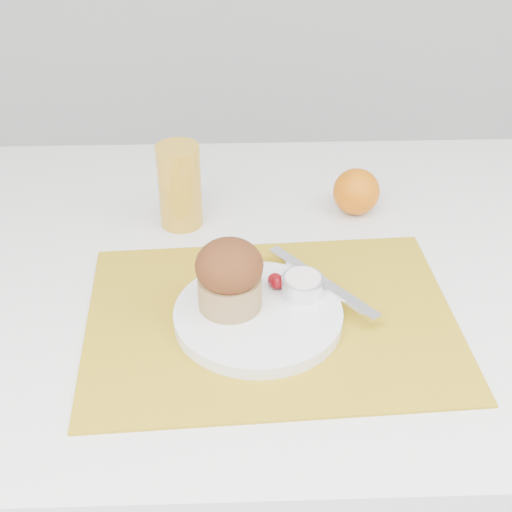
{
  "coord_description": "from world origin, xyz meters",
  "views": [
    {
      "loc": [
        -0.07,
        -0.78,
        1.34
      ],
      "look_at": [
        -0.04,
        -0.0,
        0.8
      ],
      "focal_mm": 50.0,
      "sensor_mm": 36.0,
      "label": 1
    }
  ],
  "objects_px": {
    "table": "(279,440)",
    "plate": "(258,316)",
    "juice_glass": "(180,186)",
    "muffin": "(229,275)",
    "orange": "(356,192)"
  },
  "relations": [
    {
      "from": "plate",
      "to": "juice_glass",
      "type": "distance_m",
      "value": 0.28
    },
    {
      "from": "plate",
      "to": "juice_glass",
      "type": "bearing_deg",
      "value": 113.91
    },
    {
      "from": "juice_glass",
      "to": "muffin",
      "type": "distance_m",
      "value": 0.25
    },
    {
      "from": "juice_glass",
      "to": "muffin",
      "type": "bearing_deg",
      "value": -72.44
    },
    {
      "from": "plate",
      "to": "muffin",
      "type": "bearing_deg",
      "value": 160.68
    },
    {
      "from": "table",
      "to": "orange",
      "type": "distance_m",
      "value": 0.45
    },
    {
      "from": "table",
      "to": "orange",
      "type": "bearing_deg",
      "value": 49.14
    },
    {
      "from": "orange",
      "to": "muffin",
      "type": "bearing_deg",
      "value": -127.59
    },
    {
      "from": "orange",
      "to": "juice_glass",
      "type": "bearing_deg",
      "value": -174.86
    },
    {
      "from": "table",
      "to": "muffin",
      "type": "distance_m",
      "value": 0.47
    },
    {
      "from": "orange",
      "to": "juice_glass",
      "type": "relative_size",
      "value": 0.56
    },
    {
      "from": "table",
      "to": "plate",
      "type": "height_order",
      "value": "plate"
    },
    {
      "from": "orange",
      "to": "muffin",
      "type": "xyz_separation_m",
      "value": [
        -0.2,
        -0.26,
        0.03
      ]
    },
    {
      "from": "plate",
      "to": "table",
      "type": "bearing_deg",
      "value": 72.0
    },
    {
      "from": "juice_glass",
      "to": "muffin",
      "type": "xyz_separation_m",
      "value": [
        0.07,
        -0.24,
        0.0
      ]
    }
  ]
}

